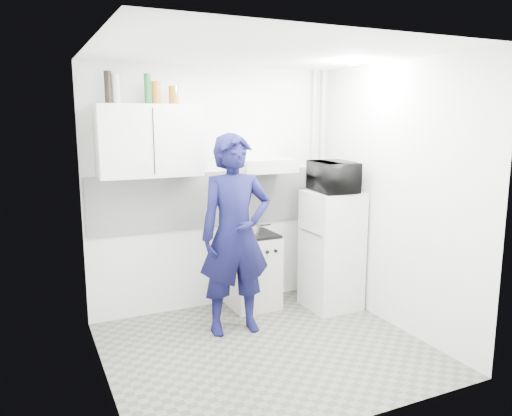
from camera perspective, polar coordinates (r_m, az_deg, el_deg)
name	(u,v)px	position (r m, az deg, el deg)	size (l,w,h in m)	color
floor	(267,348)	(4.72, 1.21, -15.75)	(2.80, 2.80, 0.00)	#5E5E58
ceiling	(268,52)	(4.27, 1.35, 17.40)	(2.80, 2.80, 0.00)	white
wall_back	(216,190)	(5.44, -4.60, 2.11)	(2.80, 2.80, 0.00)	silver
wall_left	(99,223)	(3.90, -17.47, -1.60)	(2.60, 2.60, 0.00)	silver
wall_right	(395,197)	(5.08, 15.57, 1.18)	(2.60, 2.60, 0.00)	silver
person	(235,235)	(4.78, -2.38, -3.10)	(0.70, 0.46, 1.93)	#0D0E33
stove	(253,271)	(5.54, -0.38, -7.26)	(0.50, 0.50, 0.80)	beige
fridge	(332,250)	(5.52, 8.63, -4.78)	(0.54, 0.54, 1.29)	silver
stove_top	(253,235)	(5.43, -0.39, -3.07)	(0.48, 0.48, 0.03)	black
saucepan	(253,229)	(5.45, -0.40, -2.38)	(0.16, 0.16, 0.09)	silver
microwave	(334,177)	(5.37, 8.86, 3.56)	(0.39, 0.58, 0.32)	black
bottle_a	(108,87)	(4.94, -16.55, 13.09)	(0.07, 0.07, 0.30)	black
bottle_b	(116,89)	(4.95, -15.71, 12.99)	(0.07, 0.07, 0.27)	#B2B7BC
bottle_d	(148,89)	(5.01, -12.28, 13.17)	(0.06, 0.06, 0.29)	#144C1E
canister_a	(156,93)	(5.03, -11.34, 12.79)	(0.09, 0.09, 0.22)	brown
canister_b	(174,95)	(5.07, -9.41, 12.61)	(0.09, 0.09, 0.18)	brown
upper_cabinet	(149,141)	(5.01, -12.10, 7.53)	(1.00, 0.35, 0.70)	silver
range_hood	(263,165)	(5.36, 0.84, 4.92)	(0.60, 0.50, 0.14)	beige
backsplash	(217,199)	(5.44, -4.53, 1.05)	(2.74, 0.03, 0.60)	white
pipe_a	(321,184)	(5.95, 7.49, 2.76)	(0.05, 0.05, 2.60)	beige
pipe_b	(313,184)	(5.89, 6.51, 2.70)	(0.04, 0.04, 2.60)	beige
ceiling_spot_fixture	(353,64)	(4.95, 11.08, 15.88)	(0.10, 0.10, 0.02)	white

